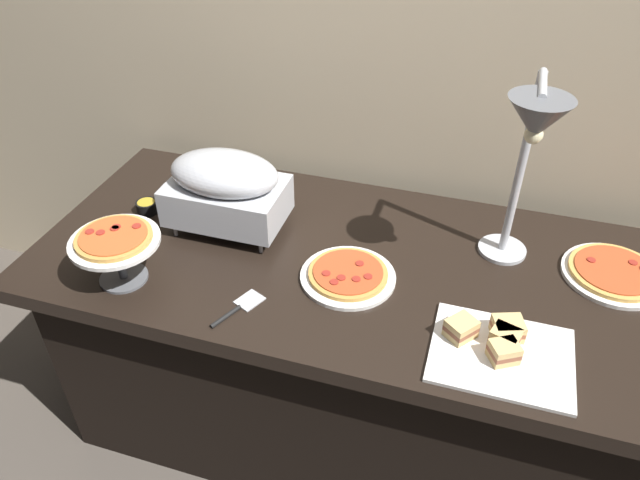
# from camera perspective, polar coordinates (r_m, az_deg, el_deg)

# --- Properties ---
(ground_plane) EXTENTS (8.00, 8.00, 0.00)m
(ground_plane) POSITION_cam_1_polar(r_m,az_deg,el_deg) (2.31, 2.69, -16.74)
(ground_plane) COLOR #4C443D
(back_wall) EXTENTS (4.40, 0.04, 2.40)m
(back_wall) POSITION_cam_1_polar(r_m,az_deg,el_deg) (1.97, 7.70, 17.11)
(back_wall) COLOR #C6B593
(back_wall) RESTS_ON ground_plane
(buffet_table) EXTENTS (1.90, 0.84, 0.76)m
(buffet_table) POSITION_cam_1_polar(r_m,az_deg,el_deg) (2.01, 3.00, -10.25)
(buffet_table) COLOR black
(buffet_table) RESTS_ON ground_plane
(chafing_dish) EXTENTS (0.35, 0.23, 0.25)m
(chafing_dish) POSITION_cam_1_polar(r_m,az_deg,el_deg) (1.83, -8.94, 4.94)
(chafing_dish) COLOR #B7BABF
(chafing_dish) RESTS_ON buffet_table
(heat_lamp) EXTENTS (0.15, 0.31, 0.56)m
(heat_lamp) POSITION_cam_1_polar(r_m,az_deg,el_deg) (1.53, 19.48, 9.16)
(heat_lamp) COLOR #B7BABF
(heat_lamp) RESTS_ON buffet_table
(pizza_plate_front) EXTENTS (0.27, 0.27, 0.03)m
(pizza_plate_front) POSITION_cam_1_polar(r_m,az_deg,el_deg) (1.68, 2.72, -3.37)
(pizza_plate_front) COLOR white
(pizza_plate_front) RESTS_ON buffet_table
(pizza_plate_center) EXTENTS (0.28, 0.28, 0.03)m
(pizza_plate_center) POSITION_cam_1_polar(r_m,az_deg,el_deg) (1.88, 26.15, -2.83)
(pizza_plate_center) COLOR white
(pizza_plate_center) RESTS_ON buffet_table
(pizza_plate_raised_stand) EXTENTS (0.24, 0.24, 0.16)m
(pizza_plate_raised_stand) POSITION_cam_1_polar(r_m,az_deg,el_deg) (1.70, -18.86, -0.37)
(pizza_plate_raised_stand) COLOR #595B60
(pizza_plate_raised_stand) RESTS_ON buffet_table
(sandwich_platter) EXTENTS (0.34, 0.27, 0.06)m
(sandwich_platter) POSITION_cam_1_polar(r_m,az_deg,el_deg) (1.54, 16.55, -9.63)
(sandwich_platter) COLOR white
(sandwich_platter) RESTS_ON buffet_table
(sauce_cup_near) EXTENTS (0.07, 0.07, 0.04)m
(sauce_cup_near) POSITION_cam_1_polar(r_m,az_deg,el_deg) (2.02, -16.12, 3.06)
(sauce_cup_near) COLOR black
(sauce_cup_near) RESTS_ON buffet_table
(serving_spatula) EXTENTS (0.10, 0.17, 0.01)m
(serving_spatula) POSITION_cam_1_polar(r_m,az_deg,el_deg) (1.61, -7.76, -6.42)
(serving_spatula) COLOR #B7BABF
(serving_spatula) RESTS_ON buffet_table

